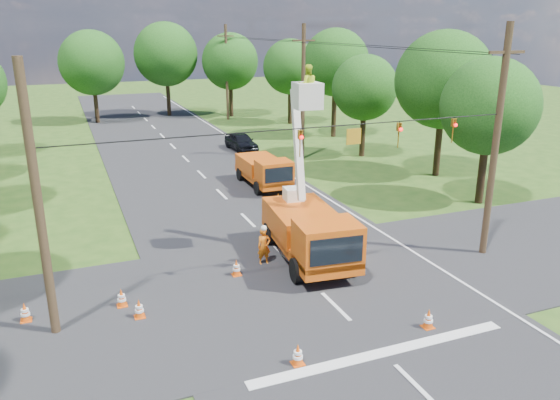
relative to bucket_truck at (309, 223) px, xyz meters
name	(u,v)px	position (x,y,z in m)	size (l,w,h in m)	color
ground	(202,175)	(-0.86, 15.78, -1.74)	(140.00, 140.00, 0.00)	#274A16
road_main	(202,175)	(-0.86, 15.78, -1.74)	(12.00, 100.00, 0.06)	black
road_cross	(312,284)	(-0.86, -2.22, -1.74)	(56.00, 10.00, 0.07)	black
stop_bar	(383,354)	(-0.86, -7.42, -1.74)	(9.00, 0.45, 0.02)	silver
edge_line	(277,168)	(4.74, 15.78, -1.74)	(0.12, 90.00, 0.02)	silver
bucket_truck	(309,223)	(0.00, 0.00, 0.00)	(3.23, 6.93, 8.34)	#CD480E
second_truck	(264,170)	(2.17, 11.46, -0.65)	(2.26, 5.60, 2.09)	#CD480E
ground_worker	(264,246)	(-1.96, 0.34, -0.92)	(0.59, 0.39, 1.63)	#DF4B12
distant_car	(241,142)	(4.14, 22.28, -1.01)	(1.72, 4.27, 1.45)	black
traffic_cone_0	(298,355)	(-3.57, -6.95, -1.38)	(0.38, 0.38, 0.71)	#DD4D0B
traffic_cone_1	(428,319)	(1.38, -6.67, -1.38)	(0.38, 0.38, 0.71)	#DD4D0B
traffic_cone_2	(280,225)	(0.11, 3.68, -1.38)	(0.38, 0.38, 0.71)	#DD4D0B
traffic_cone_3	(278,199)	(1.58, 7.61, -1.38)	(0.38, 0.38, 0.71)	#DD4D0B
traffic_cone_4	(139,309)	(-7.62, -2.32, -1.38)	(0.38, 0.38, 0.71)	#DD4D0B
traffic_cone_5	(122,298)	(-8.09, -1.25, -1.38)	(0.38, 0.38, 0.71)	#DD4D0B
traffic_cone_6	(25,312)	(-11.32, -1.10, -1.38)	(0.38, 0.38, 0.71)	#DD4D0B
traffic_cone_7	(262,178)	(2.33, 12.30, -1.38)	(0.38, 0.38, 0.71)	#DD4D0B
traffic_cone_8	(236,268)	(-3.42, -0.33, -1.38)	(0.38, 0.38, 0.71)	#DD4D0B
pole_right_near	(496,142)	(7.64, -2.22, 3.37)	(1.80, 0.30, 10.00)	#4C3823
pole_right_mid	(303,92)	(7.64, 17.78, 3.37)	(1.80, 0.30, 10.00)	#4C3823
pole_right_far	(227,72)	(7.64, 37.78, 3.37)	(1.80, 0.30, 10.00)	#4C3823
pole_left	(38,205)	(-10.36, -2.22, 2.76)	(0.30, 0.30, 9.00)	#4C3823
signal_span	(368,135)	(1.36, -2.23, 4.14)	(18.00, 0.29, 1.07)	black
tree_right_a	(490,107)	(12.64, 3.78, 3.83)	(5.40, 5.40, 8.28)	#382616
tree_right_b	(444,80)	(14.14, 9.78, 4.70)	(6.40, 6.40, 9.65)	#382616
tree_right_c	(365,88)	(12.34, 16.78, 3.58)	(5.00, 5.00, 7.83)	#382616
tree_right_d	(335,63)	(13.94, 24.78, 4.94)	(6.00, 6.00, 9.70)	#382616
tree_right_e	(290,67)	(12.94, 32.78, 4.07)	(5.60, 5.60, 8.63)	#382616
tree_far_a	(92,63)	(-5.86, 40.78, 4.45)	(6.60, 6.60, 9.50)	#382616
tree_far_b	(166,54)	(2.14, 42.78, 5.07)	(7.00, 7.00, 10.32)	#382616
tree_far_c	(230,61)	(8.64, 39.78, 4.33)	(6.20, 6.20, 9.18)	#382616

